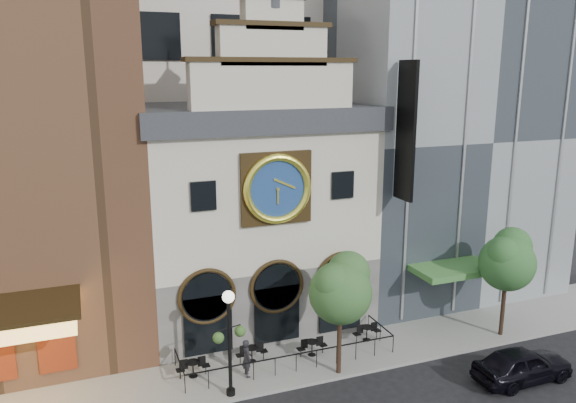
% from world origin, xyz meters
% --- Properties ---
extents(ground, '(120.00, 120.00, 0.00)m').
position_xyz_m(ground, '(0.00, 0.00, 0.00)').
color(ground, black).
rests_on(ground, ground).
extents(sidewalk, '(44.00, 5.00, 0.15)m').
position_xyz_m(sidewalk, '(0.00, 2.50, 0.07)').
color(sidewalk, gray).
rests_on(sidewalk, ground).
extents(clock_building, '(12.60, 8.78, 18.65)m').
position_xyz_m(clock_building, '(0.00, 7.82, 6.69)').
color(clock_building, '#605E5B').
rests_on(clock_building, ground).
extents(retail_building, '(14.00, 14.40, 20.00)m').
position_xyz_m(retail_building, '(12.99, 9.99, 10.14)').
color(retail_building, gray).
rests_on(retail_building, ground).
extents(cafe_railing, '(10.60, 2.60, 0.90)m').
position_xyz_m(cafe_railing, '(0.00, 2.50, 0.60)').
color(cafe_railing, black).
rests_on(cafe_railing, sidewalk).
extents(bistro_0, '(1.58, 0.68, 0.90)m').
position_xyz_m(bistro_0, '(-4.68, 2.49, 0.61)').
color(bistro_0, black).
rests_on(bistro_0, sidewalk).
extents(bistro_1, '(1.58, 0.68, 0.90)m').
position_xyz_m(bistro_1, '(-1.70, 2.84, 0.61)').
color(bistro_1, black).
rests_on(bistro_1, sidewalk).
extents(bistro_2, '(1.58, 0.68, 0.90)m').
position_xyz_m(bistro_2, '(1.32, 2.37, 0.61)').
color(bistro_2, black).
rests_on(bistro_2, sidewalk).
extents(bistro_3, '(1.58, 0.68, 0.90)m').
position_xyz_m(bistro_3, '(4.68, 2.83, 0.61)').
color(bistro_3, black).
rests_on(bistro_3, sidewalk).
extents(car_right, '(4.82, 1.94, 1.64)m').
position_xyz_m(car_right, '(9.65, -3.04, 0.82)').
color(car_right, black).
rests_on(car_right, ground).
extents(pedestrian, '(0.45, 0.67, 1.83)m').
position_xyz_m(pedestrian, '(-2.30, 1.65, 1.07)').
color(pedestrian, black).
rests_on(pedestrian, sidewalk).
extents(lamppost, '(1.54, 0.77, 4.91)m').
position_xyz_m(lamppost, '(-3.43, 0.40, 3.18)').
color(lamppost, black).
rests_on(lamppost, sidewalk).
extents(tree_left, '(3.04, 2.92, 5.85)m').
position_xyz_m(tree_left, '(1.90, 0.44, 4.44)').
color(tree_left, '#382619').
rests_on(tree_left, sidewalk).
extents(tree_right, '(3.05, 2.94, 5.88)m').
position_xyz_m(tree_right, '(11.87, 0.88, 4.46)').
color(tree_right, '#382619').
rests_on(tree_right, sidewalk).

